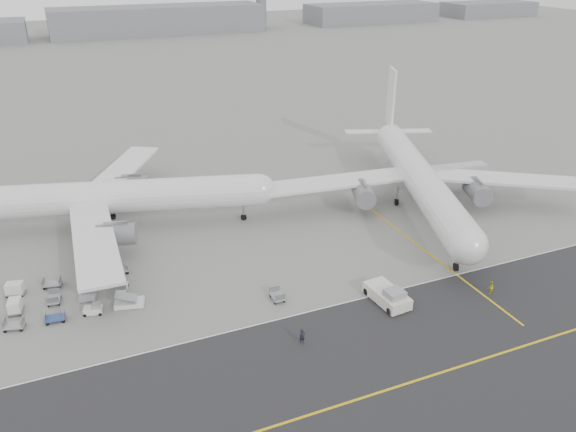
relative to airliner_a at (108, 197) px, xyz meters
name	(u,v)px	position (x,y,z in m)	size (l,w,h in m)	color
ground	(250,315)	(12.79, -31.90, -5.40)	(700.00, 700.00, 0.00)	gray
taxiway	(355,400)	(17.82, -49.88, -5.39)	(220.00, 59.00, 0.03)	#2B2C2E
horizon_buildings	(141,35)	(42.79, 228.10, -5.40)	(520.00, 28.00, 28.00)	gray
airliner_a	(108,197)	(0.00, 0.00, 0.00)	(53.10, 51.96, 18.74)	silver
airliner_b	(418,176)	(50.97, -11.94, 0.20)	(53.06, 54.03, 19.44)	silver
pushback_tug	(388,295)	(30.20, -36.09, -4.38)	(3.71, 8.80, 2.49)	beige
jet_bridge	(452,173)	(60.13, -9.65, -1.53)	(14.88, 4.62, 5.55)	gray
gse_cluster	(72,299)	(-7.46, -19.54, -5.40)	(20.66, 15.70, 1.84)	#929398
stray_dolly	(277,300)	(17.23, -30.02, -5.40)	(1.44, 2.34, 1.44)	silver
ground_crew_a	(302,336)	(16.58, -39.44, -4.43)	(0.71, 0.47, 1.96)	black
ground_crew_b	(491,287)	(43.93, -39.56, -4.52)	(0.86, 0.67, 1.77)	gold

